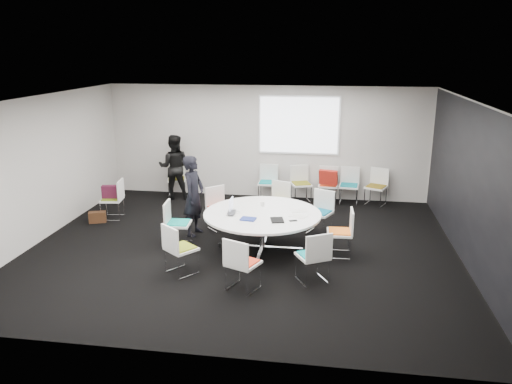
# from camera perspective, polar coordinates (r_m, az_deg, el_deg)

# --- Properties ---
(room_shell) EXTENTS (8.08, 7.08, 2.88)m
(room_shell) POSITION_cam_1_polar(r_m,az_deg,el_deg) (9.13, -1.03, 1.75)
(room_shell) COLOR black
(room_shell) RESTS_ON ground
(conference_table) EXTENTS (2.18, 2.18, 0.73)m
(conference_table) POSITION_cam_1_polar(r_m,az_deg,el_deg) (9.30, 0.72, -3.54)
(conference_table) COLOR silver
(conference_table) RESTS_ON ground
(projection_screen) EXTENTS (1.90, 0.03, 1.35)m
(projection_screen) POSITION_cam_1_polar(r_m,az_deg,el_deg) (12.33, 4.93, 7.60)
(projection_screen) COLOR white
(projection_screen) RESTS_ON room_shell
(chair_ring_a) EXTENTS (0.47, 0.48, 0.88)m
(chair_ring_a) POSITION_cam_1_polar(r_m,az_deg,el_deg) (9.26, 9.55, -5.58)
(chair_ring_a) COLOR silver
(chair_ring_a) RESTS_ON ground
(chair_ring_b) EXTENTS (0.61, 0.60, 0.88)m
(chair_ring_b) POSITION_cam_1_polar(r_m,az_deg,el_deg) (10.29, 7.26, -3.25)
(chair_ring_b) COLOR silver
(chair_ring_b) RESTS_ON ground
(chair_ring_c) EXTENTS (0.59, 0.59, 0.88)m
(chair_ring_c) POSITION_cam_1_polar(r_m,az_deg,el_deg) (10.88, 2.42, -2.05)
(chair_ring_c) COLOR silver
(chair_ring_c) RESTS_ON ground
(chair_ring_d) EXTENTS (0.64, 0.64, 0.88)m
(chair_ring_d) POSITION_cam_1_polar(r_m,az_deg,el_deg) (10.50, -4.15, -2.75)
(chair_ring_d) COLOR silver
(chair_ring_d) RESTS_ON ground
(chair_ring_e) EXTENTS (0.48, 0.49, 0.88)m
(chair_ring_e) POSITION_cam_1_polar(r_m,az_deg,el_deg) (9.70, -8.89, -4.54)
(chair_ring_e) COLOR silver
(chair_ring_e) RESTS_ON ground
(chair_ring_f) EXTENTS (0.64, 0.64, 0.88)m
(chair_ring_f) POSITION_cam_1_polar(r_m,az_deg,el_deg) (8.53, -8.57, -7.47)
(chair_ring_f) COLOR silver
(chair_ring_f) RESTS_ON ground
(chair_ring_g) EXTENTS (0.60, 0.59, 0.88)m
(chair_ring_g) POSITION_cam_1_polar(r_m,az_deg,el_deg) (7.90, -1.53, -9.29)
(chair_ring_g) COLOR silver
(chair_ring_g) RESTS_ON ground
(chair_ring_h) EXTENTS (0.62, 0.62, 0.88)m
(chair_ring_h) POSITION_cam_1_polar(r_m,az_deg,el_deg) (8.21, 6.50, -8.39)
(chair_ring_h) COLOR silver
(chair_ring_h) RESTS_ON ground
(chair_back_a) EXTENTS (0.46, 0.45, 0.88)m
(chair_back_a) POSITION_cam_1_polar(r_m,az_deg,el_deg) (12.43, 1.36, 0.30)
(chair_back_a) COLOR silver
(chair_back_a) RESTS_ON ground
(chair_back_b) EXTENTS (0.58, 0.57, 0.88)m
(chair_back_b) POSITION_cam_1_polar(r_m,az_deg,el_deg) (12.37, 5.16, 0.16)
(chair_back_b) COLOR silver
(chair_back_b) RESTS_ON ground
(chair_back_c) EXTENTS (0.47, 0.46, 0.88)m
(chair_back_c) POSITION_cam_1_polar(r_m,az_deg,el_deg) (12.35, 8.20, 0.02)
(chair_back_c) COLOR silver
(chair_back_c) RESTS_ON ground
(chair_back_d) EXTENTS (0.50, 0.49, 0.88)m
(chair_back_d) POSITION_cam_1_polar(r_m,az_deg,el_deg) (12.37, 10.54, -0.07)
(chair_back_d) COLOR silver
(chair_back_d) RESTS_ON ground
(chair_back_e) EXTENTS (0.60, 0.60, 0.88)m
(chair_back_e) POSITION_cam_1_polar(r_m,az_deg,el_deg) (12.40, 13.53, -0.20)
(chair_back_e) COLOR silver
(chair_back_e) RESTS_ON ground
(chair_spare_left) EXTENTS (0.51, 0.52, 0.88)m
(chair_spare_left) POSITION_cam_1_polar(r_m,az_deg,el_deg) (11.53, -16.00, -1.61)
(chair_spare_left) COLOR silver
(chair_spare_left) RESTS_ON ground
(chair_person_back) EXTENTS (0.57, 0.56, 0.88)m
(chair_person_back) POSITION_cam_1_polar(r_m,az_deg,el_deg) (12.94, -9.03, 0.73)
(chair_person_back) COLOR silver
(chair_person_back) RESTS_ON ground
(person_main) EXTENTS (0.49, 0.66, 1.63)m
(person_main) POSITION_cam_1_polar(r_m,az_deg,el_deg) (10.08, -7.14, -0.42)
(person_main) COLOR black
(person_main) RESTS_ON ground
(person_back) EXTENTS (0.88, 0.74, 1.62)m
(person_back) POSITION_cam_1_polar(r_m,az_deg,el_deg) (12.66, -9.34, 2.86)
(person_back) COLOR black
(person_back) RESTS_ON ground
(laptop) EXTENTS (0.24, 0.35, 0.03)m
(laptop) POSITION_cam_1_polar(r_m,az_deg,el_deg) (9.20, -2.52, -2.41)
(laptop) COLOR #333338
(laptop) RESTS_ON conference_table
(laptop_lid) EXTENTS (0.02, 0.30, 0.22)m
(laptop_lid) POSITION_cam_1_polar(r_m,az_deg,el_deg) (9.34, -2.86, -1.37)
(laptop_lid) COLOR silver
(laptop_lid) RESTS_ON conference_table
(notebook_black) EXTENTS (0.28, 0.34, 0.02)m
(notebook_black) POSITION_cam_1_polar(r_m,az_deg,el_deg) (8.84, 2.44, -3.22)
(notebook_black) COLOR black
(notebook_black) RESTS_ON conference_table
(tablet_folio) EXTENTS (0.28, 0.23, 0.03)m
(tablet_folio) POSITION_cam_1_polar(r_m,az_deg,el_deg) (8.88, -0.91, -3.09)
(tablet_folio) COLOR navy
(tablet_folio) RESTS_ON conference_table
(papers_right) EXTENTS (0.35, 0.29, 0.00)m
(papers_right) POSITION_cam_1_polar(r_m,az_deg,el_deg) (9.40, 4.92, -2.12)
(papers_right) COLOR silver
(papers_right) RESTS_ON conference_table
(papers_front) EXTENTS (0.36, 0.31, 0.00)m
(papers_front) POSITION_cam_1_polar(r_m,az_deg,el_deg) (9.09, 4.86, -2.76)
(papers_front) COLOR silver
(papers_front) RESTS_ON conference_table
(cup) EXTENTS (0.08, 0.08, 0.09)m
(cup) POSITION_cam_1_polar(r_m,az_deg,el_deg) (9.62, 0.73, -1.36)
(cup) COLOR white
(cup) RESTS_ON conference_table
(phone) EXTENTS (0.16, 0.12, 0.01)m
(phone) POSITION_cam_1_polar(r_m,az_deg,el_deg) (8.84, 4.27, -3.29)
(phone) COLOR black
(phone) RESTS_ON conference_table
(maroon_bag) EXTENTS (0.42, 0.21, 0.28)m
(maroon_bag) POSITION_cam_1_polar(r_m,az_deg,el_deg) (11.44, -16.21, 0.03)
(maroon_bag) COLOR #481329
(maroon_bag) RESTS_ON chair_spare_left
(brown_bag) EXTENTS (0.39, 0.28, 0.24)m
(brown_bag) POSITION_cam_1_polar(r_m,az_deg,el_deg) (11.42, -17.66, -2.75)
(brown_bag) COLOR #3E2313
(brown_bag) RESTS_ON ground
(red_jacket) EXTENTS (0.47, 0.27, 0.36)m
(red_jacket) POSITION_cam_1_polar(r_m,az_deg,el_deg) (12.02, 8.27, 1.67)
(red_jacket) COLOR #A21D13
(red_jacket) RESTS_ON chair_back_c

